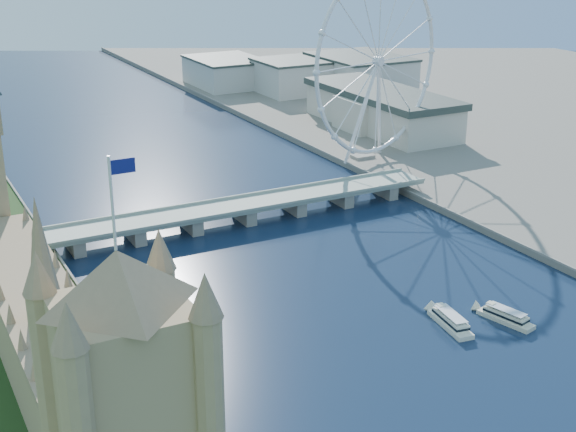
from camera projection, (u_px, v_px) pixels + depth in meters
parliament_range at (52, 357)px, 257.22m from camera, size 24.00×200.00×70.00m
westminster_bridge at (244, 209)px, 425.45m from camera, size 220.00×22.00×9.50m
london_eye at (378, 62)px, 502.98m from camera, size 113.60×39.12×124.30m
county_hall at (380, 131)px, 612.54m from camera, size 54.00×144.00×35.00m
city_skyline at (153, 96)px, 655.03m from camera, size 505.00×280.00×32.00m
tour_boat_near at (450, 326)px, 315.54m from camera, size 11.16×28.81×6.18m
tour_boat_far at (505, 321)px, 319.46m from camera, size 12.94×27.50×5.86m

